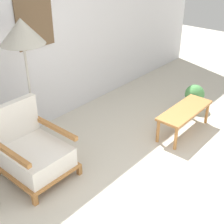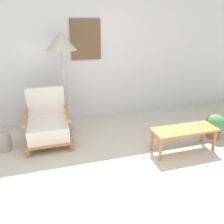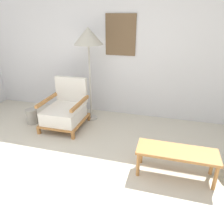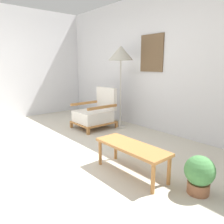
% 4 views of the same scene
% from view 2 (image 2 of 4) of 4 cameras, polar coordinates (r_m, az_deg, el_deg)
% --- Properties ---
extents(ground_plane, '(14.00, 14.00, 0.00)m').
position_cam_2_polar(ground_plane, '(2.66, 3.62, -20.92)').
color(ground_plane, beige).
extents(wall_back, '(8.00, 0.09, 2.70)m').
position_cam_2_polar(wall_back, '(4.30, -7.06, 15.63)').
color(wall_back, silver).
rests_on(wall_back, ground_plane).
extents(armchair, '(0.69, 0.78, 0.84)m').
position_cam_2_polar(armchair, '(3.68, -16.37, -3.11)').
color(armchair, '#B2753D').
rests_on(armchair, ground_plane).
extents(floor_lamp, '(0.51, 0.51, 1.70)m').
position_cam_2_polar(floor_lamp, '(3.80, -13.15, 17.00)').
color(floor_lamp, '#B7B2A8').
rests_on(floor_lamp, ground_plane).
extents(coffee_table, '(0.99, 0.36, 0.37)m').
position_cam_2_polar(coffee_table, '(3.44, 18.36, -4.90)').
color(coffee_table, '#B2753D').
rests_on(coffee_table, ground_plane).
extents(vase, '(0.20, 0.20, 0.28)m').
position_cam_2_polar(vase, '(3.76, -26.34, -6.91)').
color(vase, '#9E998E').
rests_on(vase, ground_plane).
extents(potted_plant, '(0.31, 0.31, 0.41)m').
position_cam_2_polar(potted_plant, '(4.09, 25.22, -3.13)').
color(potted_plant, '#935B3D').
rests_on(potted_plant, ground_plane).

